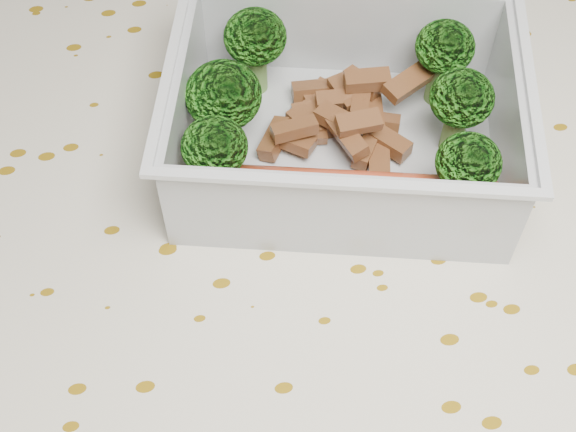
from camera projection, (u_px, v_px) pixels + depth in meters
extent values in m
cube|color=brown|center=(270.00, 255.00, 0.46)|extent=(1.40, 0.90, 0.04)
cube|color=beige|center=(269.00, 233.00, 0.44)|extent=(1.46, 0.96, 0.01)
cube|color=silver|center=(342.00, 152.00, 0.47)|extent=(0.21, 0.18, 0.00)
cube|color=silver|center=(348.00, 32.00, 0.48)|extent=(0.18, 0.05, 0.06)
cube|color=silver|center=(341.00, 214.00, 0.41)|extent=(0.18, 0.05, 0.06)
cube|color=silver|center=(507.00, 123.00, 0.44)|extent=(0.04, 0.13, 0.06)
cube|color=silver|center=(185.00, 107.00, 0.45)|extent=(0.04, 0.13, 0.06)
cube|color=silver|center=(344.00, 184.00, 0.38)|extent=(0.19, 0.05, 0.00)
cube|color=silver|center=(531.00, 83.00, 0.41)|extent=(0.04, 0.14, 0.00)
cube|color=silver|center=(170.00, 65.00, 0.42)|extent=(0.04, 0.14, 0.00)
cylinder|color=#608C3F|center=(257.00, 71.00, 0.49)|extent=(0.02, 0.02, 0.03)
ellipsoid|color=#32861B|center=(255.00, 37.00, 0.46)|extent=(0.04, 0.04, 0.03)
cylinder|color=#608C3F|center=(438.00, 81.00, 0.48)|extent=(0.02, 0.02, 0.03)
ellipsoid|color=#32861B|center=(445.00, 47.00, 0.46)|extent=(0.03, 0.03, 0.03)
cylinder|color=#608C3F|center=(227.00, 128.00, 0.46)|extent=(0.02, 0.02, 0.02)
ellipsoid|color=#32861B|center=(223.00, 95.00, 0.44)|extent=(0.04, 0.04, 0.04)
cylinder|color=#608C3F|center=(453.00, 131.00, 0.46)|extent=(0.02, 0.02, 0.03)
ellipsoid|color=#32861B|center=(462.00, 98.00, 0.44)|extent=(0.04, 0.04, 0.03)
cylinder|color=#608C3F|center=(218.00, 179.00, 0.44)|extent=(0.02, 0.02, 0.03)
ellipsoid|color=#32861B|center=(214.00, 147.00, 0.42)|extent=(0.04, 0.04, 0.03)
cylinder|color=#608C3F|center=(459.00, 194.00, 0.43)|extent=(0.02, 0.02, 0.03)
ellipsoid|color=#32861B|center=(468.00, 163.00, 0.41)|extent=(0.03, 0.03, 0.03)
cube|color=brown|center=(408.00, 82.00, 0.47)|extent=(0.03, 0.03, 0.01)
cube|color=brown|center=(367.00, 80.00, 0.47)|extent=(0.03, 0.01, 0.01)
cube|color=brown|center=(379.00, 122.00, 0.47)|extent=(0.03, 0.02, 0.01)
cube|color=brown|center=(294.00, 129.00, 0.45)|extent=(0.03, 0.01, 0.01)
cube|color=brown|center=(339.00, 121.00, 0.46)|extent=(0.03, 0.03, 0.01)
cube|color=brown|center=(389.00, 142.00, 0.46)|extent=(0.03, 0.03, 0.01)
cube|color=brown|center=(275.00, 139.00, 0.47)|extent=(0.02, 0.03, 0.01)
cube|color=brown|center=(311.00, 111.00, 0.48)|extent=(0.03, 0.03, 0.01)
cube|color=brown|center=(318.00, 114.00, 0.48)|extent=(0.02, 0.03, 0.01)
cube|color=brown|center=(317.00, 90.00, 0.49)|extent=(0.03, 0.01, 0.01)
cube|color=brown|center=(380.00, 161.00, 0.46)|extent=(0.02, 0.03, 0.01)
cube|color=brown|center=(366.00, 149.00, 0.46)|extent=(0.02, 0.03, 0.01)
cube|color=brown|center=(362.00, 83.00, 0.48)|extent=(0.02, 0.03, 0.01)
cube|color=brown|center=(360.00, 103.00, 0.47)|extent=(0.02, 0.02, 0.01)
cube|color=brown|center=(359.00, 122.00, 0.45)|extent=(0.03, 0.01, 0.01)
cube|color=brown|center=(373.00, 117.00, 0.47)|extent=(0.02, 0.03, 0.01)
cube|color=brown|center=(329.00, 94.00, 0.48)|extent=(0.02, 0.02, 0.01)
cube|color=brown|center=(302.00, 135.00, 0.47)|extent=(0.03, 0.02, 0.01)
cube|color=brown|center=(346.00, 93.00, 0.47)|extent=(0.02, 0.03, 0.01)
cube|color=brown|center=(348.00, 137.00, 0.45)|extent=(0.02, 0.03, 0.01)
cube|color=brown|center=(294.00, 141.00, 0.46)|extent=(0.03, 0.03, 0.01)
cube|color=brown|center=(335.00, 100.00, 0.47)|extent=(0.02, 0.01, 0.01)
cube|color=brown|center=(312.00, 112.00, 0.48)|extent=(0.02, 0.02, 0.01)
cylinder|color=#CE4625|center=(349.00, 194.00, 0.43)|extent=(0.15, 0.06, 0.03)
sphere|color=#CE4625|center=(483.00, 201.00, 0.43)|extent=(0.03, 0.03, 0.03)
sphere|color=#CE4625|center=(217.00, 187.00, 0.44)|extent=(0.03, 0.03, 0.03)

